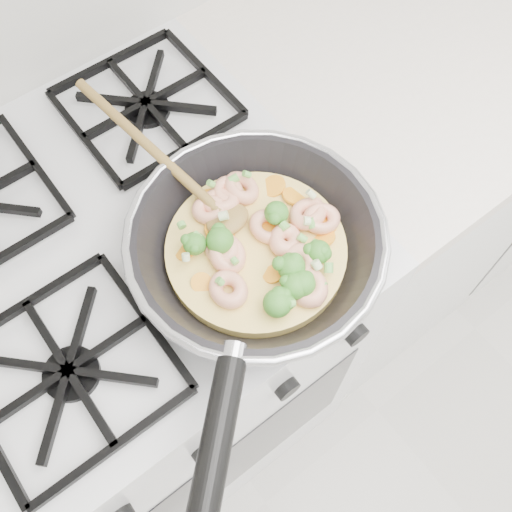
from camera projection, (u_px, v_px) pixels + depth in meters
stove at (161, 334)px, 1.20m from camera, size 0.60×0.60×0.92m
counter_right at (433, 149)px, 1.43m from camera, size 1.00×0.60×0.90m
skillet at (256, 248)px, 0.72m from camera, size 0.41×0.56×0.09m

